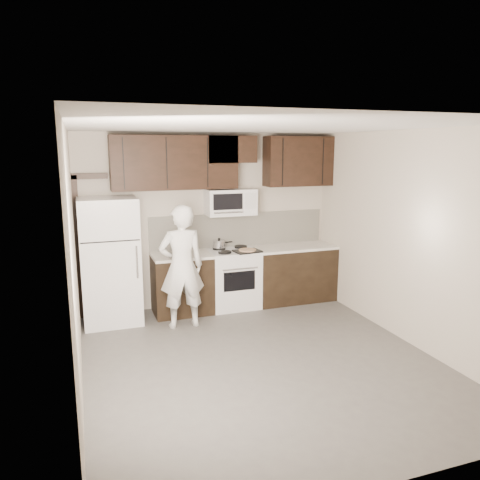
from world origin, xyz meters
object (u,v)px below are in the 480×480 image
stove (233,278)px  person (182,267)px  microwave (230,202)px  refrigerator (110,261)px

stove → person: person is taller
microwave → refrigerator: size_ratio=0.42×
stove → refrigerator: bearing=-178.5°
refrigerator → person: size_ratio=1.04×
stove → microwave: microwave is taller
microwave → stove: bearing=-89.9°
stove → person: 1.16m
stove → person: size_ratio=0.54×
stove → microwave: 1.20m
refrigerator → person: 1.05m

